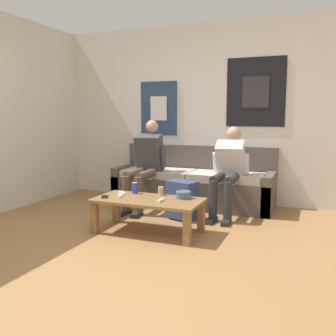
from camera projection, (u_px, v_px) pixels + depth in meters
ground_plane at (139, 257)px, 3.33m from camera, size 18.00×18.00×0.00m
wall_back at (213, 114)px, 5.39m from camera, size 10.00×0.07×2.55m
couch at (193, 185)px, 5.26m from camera, size 2.22×0.72×0.82m
coffee_table at (148, 205)px, 3.99m from camera, size 1.15×0.58×0.37m
person_seated_adult at (146, 162)px, 5.05m from camera, size 0.47×0.90×1.19m
person_seated_teen at (228, 167)px, 4.70m from camera, size 0.47×0.95×1.11m
backpack at (181, 201)px, 4.54m from camera, size 0.41×0.33×0.47m
ceramic_bowl at (183, 194)px, 4.00m from camera, size 0.17×0.17×0.08m
pillar_candle at (161, 191)px, 4.16m from camera, size 0.06×0.06×0.11m
drink_can_blue at (135, 188)px, 4.26m from camera, size 0.07×0.07×0.12m
game_controller_near_left at (120, 196)px, 4.07m from camera, size 0.09×0.15×0.03m
game_controller_near_right at (160, 200)px, 3.85m from camera, size 0.04×0.14×0.03m
game_controller_far_center at (122, 193)px, 4.24m from camera, size 0.14×0.11×0.03m
cell_phone at (105, 197)px, 4.07m from camera, size 0.12×0.15×0.01m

